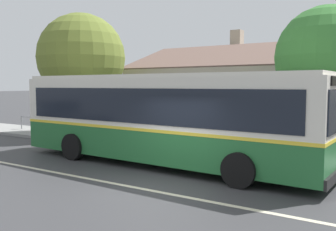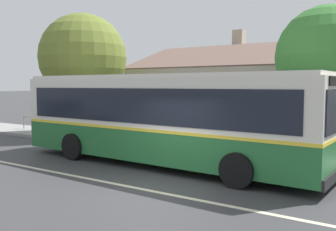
{
  "view_description": "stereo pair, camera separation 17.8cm",
  "coord_description": "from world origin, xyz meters",
  "px_view_note": "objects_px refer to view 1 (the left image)",
  "views": [
    {
      "loc": [
        5.8,
        -8.01,
        2.84
      ],
      "look_at": [
        -2.24,
        4.34,
        1.63
      ],
      "focal_mm": 40.0,
      "sensor_mm": 36.0,
      "label": 1
    },
    {
      "loc": [
        5.95,
        -7.91,
        2.84
      ],
      "look_at": [
        -2.24,
        4.34,
        1.63
      ],
      "focal_mm": 40.0,
      "sensor_mm": 36.0,
      "label": 2
    }
  ],
  "objects_px": {
    "bench_by_building": "(67,127)",
    "bench_down_street": "(115,133)",
    "bike_rack": "(27,121)",
    "transit_bus": "(161,117)",
    "street_tree_primary": "(327,57)",
    "street_tree_secondary": "(81,58)"
  },
  "relations": [
    {
      "from": "bench_by_building",
      "to": "bench_down_street",
      "type": "height_order",
      "value": "same"
    },
    {
      "from": "bike_rack",
      "to": "bench_down_street",
      "type": "bearing_deg",
      "value": -5.79
    },
    {
      "from": "transit_bus",
      "to": "street_tree_primary",
      "type": "xyz_separation_m",
      "value": [
        4.69,
        4.17,
        2.16
      ]
    },
    {
      "from": "bike_rack",
      "to": "street_tree_primary",
      "type": "bearing_deg",
      "value": 3.02
    },
    {
      "from": "bench_down_street",
      "to": "bike_rack",
      "type": "height_order",
      "value": "bench_down_street"
    },
    {
      "from": "transit_bus",
      "to": "street_tree_primary",
      "type": "relative_size",
      "value": 2.03
    },
    {
      "from": "bike_rack",
      "to": "transit_bus",
      "type": "bearing_deg",
      "value": -15.32
    },
    {
      "from": "street_tree_primary",
      "to": "street_tree_secondary",
      "type": "xyz_separation_m",
      "value": [
        -12.53,
        -0.35,
        0.44
      ]
    },
    {
      "from": "transit_bus",
      "to": "bike_rack",
      "type": "distance_m",
      "value": 12.49
    },
    {
      "from": "bench_down_street",
      "to": "bike_rack",
      "type": "distance_m",
      "value": 7.74
    },
    {
      "from": "bench_down_street",
      "to": "street_tree_secondary",
      "type": "height_order",
      "value": "street_tree_secondary"
    },
    {
      "from": "transit_bus",
      "to": "bench_by_building",
      "type": "xyz_separation_m",
      "value": [
        -8.24,
        3.06,
        -1.15
      ]
    },
    {
      "from": "transit_bus",
      "to": "bike_rack",
      "type": "bearing_deg",
      "value": 164.68
    },
    {
      "from": "street_tree_primary",
      "to": "bike_rack",
      "type": "relative_size",
      "value": 4.99
    },
    {
      "from": "street_tree_secondary",
      "to": "bike_rack",
      "type": "relative_size",
      "value": 5.8
    },
    {
      "from": "bench_by_building",
      "to": "street_tree_secondary",
      "type": "relative_size",
      "value": 0.24
    },
    {
      "from": "transit_bus",
      "to": "street_tree_secondary",
      "type": "relative_size",
      "value": 1.75
    },
    {
      "from": "street_tree_primary",
      "to": "bench_down_street",
      "type": "bearing_deg",
      "value": -169.52
    },
    {
      "from": "bench_down_street",
      "to": "street_tree_primary",
      "type": "distance_m",
      "value": 9.73
    },
    {
      "from": "bench_by_building",
      "to": "bike_rack",
      "type": "xyz_separation_m",
      "value": [
        -3.76,
        0.22,
        0.12
      ]
    },
    {
      "from": "transit_bus",
      "to": "bench_by_building",
      "type": "distance_m",
      "value": 8.87
    },
    {
      "from": "transit_bus",
      "to": "bike_rack",
      "type": "xyz_separation_m",
      "value": [
        -12.01,
        3.29,
        -1.03
      ]
    }
  ]
}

